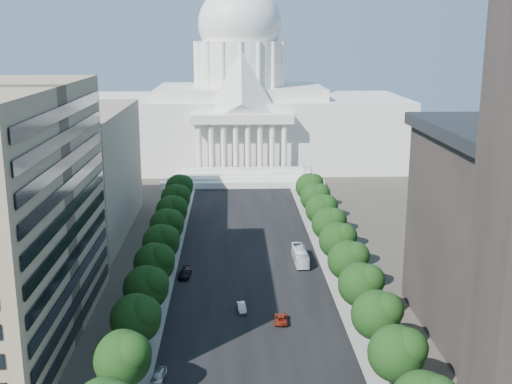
{
  "coord_description": "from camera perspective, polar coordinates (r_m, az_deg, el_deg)",
  "views": [
    {
      "loc": [
        -3.59,
        -52.45,
        47.07
      ],
      "look_at": [
        1.5,
        76.17,
        15.54
      ],
      "focal_mm": 45.0,
      "sensor_mm": 36.0,
      "label": 1
    }
  ],
  "objects": [
    {
      "name": "sidewalk_left",
      "position": [
        150.82,
        -8.04,
        -4.57
      ],
      "size": [
        8.0,
        260.0,
        0.02
      ],
      "primitive_type": "cube",
      "color": "gray",
      "rests_on": "ground"
    },
    {
      "name": "tree_r_d",
      "position": [
        110.37,
        9.45,
        -8.03
      ],
      "size": [
        7.79,
        7.6,
        9.97
      ],
      "color": "#33261C",
      "rests_on": "ground"
    },
    {
      "name": "car_dark_b",
      "position": [
        129.91,
        -6.33,
        -7.2
      ],
      "size": [
        2.62,
        5.57,
        1.57
      ],
      "primitive_type": "imported",
      "rotation": [
        0.0,
        0.0,
        -0.08
      ],
      "color": "black",
      "rests_on": "ground"
    },
    {
      "name": "tree_r_c",
      "position": [
        99.6,
        10.84,
        -10.57
      ],
      "size": [
        7.79,
        7.6,
        9.97
      ],
      "color": "#33261C",
      "rests_on": "ground"
    },
    {
      "name": "streetlight_b",
      "position": [
        99.51,
        11.83,
        -11.04
      ],
      "size": [
        2.61,
        0.44,
        9.0
      ],
      "color": "gray",
      "rests_on": "ground"
    },
    {
      "name": "car_red",
      "position": [
        110.09,
        2.24,
        -11.18
      ],
      "size": [
        2.57,
        4.91,
        1.32
      ],
      "primitive_type": "imported",
      "rotation": [
        0.0,
        0.0,
        3.06
      ],
      "color": "maroon",
      "rests_on": "ground"
    },
    {
      "name": "tree_r_j",
      "position": [
        178.34,
        4.86,
        0.55
      ],
      "size": [
        7.79,
        7.6,
        9.97
      ],
      "color": "#33261C",
      "rests_on": "ground"
    },
    {
      "name": "tree_r_b",
      "position": [
        89.14,
        12.6,
        -13.7
      ],
      "size": [
        7.79,
        7.6,
        9.97
      ],
      "color": "#33261C",
      "rests_on": "ground"
    },
    {
      "name": "tree_r_g",
      "position": [
        143.87,
        6.6,
        -2.73
      ],
      "size": [
        7.79,
        7.6,
        9.97
      ],
      "color": "#33261C",
      "rests_on": "ground"
    },
    {
      "name": "streetlight_d",
      "position": [
        145.42,
        7.14,
        -2.83
      ],
      "size": [
        2.61,
        0.44,
        9.0
      ],
      "color": "gray",
      "rests_on": "ground"
    },
    {
      "name": "tree_l_b",
      "position": [
        87.54,
        -11.61,
        -14.19
      ],
      "size": [
        7.79,
        7.6,
        9.97
      ],
      "color": "#33261C",
      "rests_on": "ground"
    },
    {
      "name": "tree_r_i",
      "position": [
        166.77,
        5.36,
        -0.4
      ],
      "size": [
        7.79,
        7.6,
        9.97
      ],
      "color": "#33261C",
      "rests_on": "ground"
    },
    {
      "name": "tree_l_f",
      "position": [
        131.48,
        -8.32,
        -4.38
      ],
      "size": [
        7.79,
        7.6,
        9.97
      ],
      "color": "#33261C",
      "rests_on": "ground"
    },
    {
      "name": "streetlight_c",
      "position": [
        122.06,
        9.02,
        -6.17
      ],
      "size": [
        2.61,
        0.44,
        9.0
      ],
      "color": "gray",
      "rests_on": "ground"
    },
    {
      "name": "tree_l_c",
      "position": [
        98.17,
        -10.49,
        -10.92
      ],
      "size": [
        7.79,
        7.6,
        9.97
      ],
      "color": "#33261C",
      "rests_on": "ground"
    },
    {
      "name": "capitol",
      "position": [
        238.91,
        -1.4,
        7.25
      ],
      "size": [
        120.0,
        56.0,
        73.0
      ],
      "color": "white",
      "rests_on": "ground"
    },
    {
      "name": "car_parked",
      "position": [
        94.21,
        -8.64,
        -15.86
      ],
      "size": [
        2.32,
        4.6,
        1.5
      ],
      "primitive_type": "imported",
      "rotation": [
        0.0,
        0.0,
        -0.13
      ],
      "color": "#AAACB1",
      "rests_on": "ground"
    },
    {
      "name": "road_asphalt",
      "position": [
        150.07,
        -0.78,
        -4.52
      ],
      "size": [
        30.0,
        260.0,
        0.01
      ],
      "primitive_type": "cube",
      "color": "black",
      "rests_on": "ground"
    },
    {
      "name": "car_silver",
      "position": [
        114.15,
        -1.3,
        -10.23
      ],
      "size": [
        1.87,
        4.21,
        1.34
      ],
      "primitive_type": "imported",
      "rotation": [
        0.0,
        0.0,
        0.11
      ],
      "color": "#AEB0B7",
      "rests_on": "ground"
    },
    {
      "name": "tree_l_g",
      "position": [
        142.88,
        -7.83,
        -2.89
      ],
      "size": [
        7.79,
        7.6,
        9.97
      ],
      "color": "#33261C",
      "rests_on": "ground"
    },
    {
      "name": "tree_l_i",
      "position": [
        165.92,
        -7.06,
        -0.51
      ],
      "size": [
        7.79,
        7.6,
        9.97
      ],
      "color": "#33261C",
      "rests_on": "ground"
    },
    {
      "name": "tree_r_e",
      "position": [
        121.38,
        8.32,
        -5.94
      ],
      "size": [
        7.79,
        7.6,
        9.97
      ],
      "color": "#33261C",
      "rests_on": "ground"
    },
    {
      "name": "city_bus",
      "position": [
        137.26,
        3.94,
        -5.64
      ],
      "size": [
        2.74,
        11.16,
        3.1
      ],
      "primitive_type": "imported",
      "rotation": [
        0.0,
        0.0,
        0.01
      ],
      "color": "white",
      "rests_on": "ground"
    },
    {
      "name": "tree_l_d",
      "position": [
        109.09,
        -9.61,
        -8.3
      ],
      "size": [
        7.79,
        7.6,
        9.97
      ],
      "color": "#33261C",
      "rests_on": "ground"
    },
    {
      "name": "office_block_left_far",
      "position": [
        162.0,
        -18.14,
        1.65
      ],
      "size": [
        38.0,
        52.0,
        30.0
      ],
      "primitive_type": "cube",
      "color": "gray",
      "rests_on": "ground"
    },
    {
      "name": "tree_l_e",
      "position": [
        120.21,
        -8.9,
        -6.16
      ],
      "size": [
        7.79,
        7.6,
        9.97
      ],
      "color": "#33261C",
      "rests_on": "ground"
    },
    {
      "name": "sidewalk_right",
      "position": [
        151.72,
        6.43,
        -4.4
      ],
      "size": [
        8.0,
        260.0,
        0.02
      ],
      "primitive_type": "cube",
      "color": "gray",
      "rests_on": "ground"
    },
    {
      "name": "streetlight_f",
      "position": [
        193.37,
        4.77,
        1.4
      ],
      "size": [
        2.61,
        0.44,
        9.0
      ],
      "color": "gray",
      "rests_on": "ground"
    },
    {
      "name": "tree_l_h",
      "position": [
        154.37,
        -7.42,
        -1.61
      ],
      "size": [
        7.79,
        7.6,
        9.97
      ],
      "color": "#33261C",
      "rests_on": "ground"
    },
    {
      "name": "tree_l_j",
      "position": [
        177.54,
        -6.75,
        0.44
      ],
      "size": [
        7.79,
        7.6,
        9.97
      ],
      "color": "#33261C",
      "rests_on": "ground"
    },
    {
      "name": "tree_r_h",
      "position": [
        155.28,
        5.94,
        -1.48
      ],
      "size": [
        7.79,
        7.6,
        9.97
      ],
      "color": "#33261C",
      "rests_on": "ground"
    },
    {
      "name": "tree_r_f",
      "position": [
        132.56,
        7.39,
        -4.2
      ],
      "size": [
        7.79,
        7.6,
        9.97
      ],
      "color": "#33261C",
      "rests_on": "ground"
    },
    {
      "name": "streetlight_e",
      "position": [
        169.25,
        5.78,
        -0.42
      ],
      "size": [
        2.61,
        0.44,
        9.0
      ],
      "color": "gray",
      "rests_on": "ground"
    }
  ]
}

